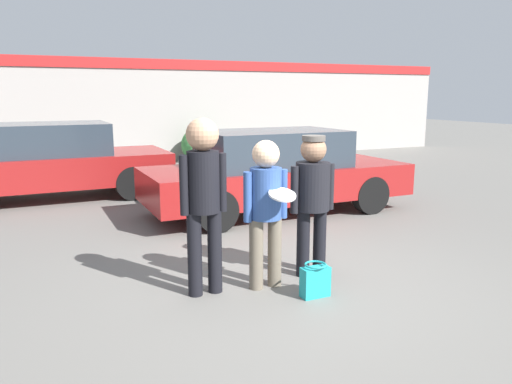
{
  "coord_description": "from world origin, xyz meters",
  "views": [
    {
      "loc": [
        -2.51,
        -4.7,
        2.07
      ],
      "look_at": [
        -0.25,
        0.16,
        1.01
      ],
      "focal_mm": 35.0,
      "sensor_mm": 36.0,
      "label": 1
    }
  ],
  "objects_px": {
    "parked_car_far": "(51,161)",
    "shrub": "(198,145)",
    "person_middle_with_frisbee": "(266,203)",
    "person_right": "(313,192)",
    "parked_car_near": "(276,171)",
    "person_left": "(204,190)",
    "handbag": "(315,281)"
  },
  "relations": [
    {
      "from": "person_left",
      "to": "person_middle_with_frisbee",
      "type": "bearing_deg",
      "value": -9.46
    },
    {
      "from": "person_middle_with_frisbee",
      "to": "person_right",
      "type": "distance_m",
      "value": 0.66
    },
    {
      "from": "parked_car_near",
      "to": "parked_car_far",
      "type": "bearing_deg",
      "value": 139.71
    },
    {
      "from": "person_right",
      "to": "handbag",
      "type": "distance_m",
      "value": 1.03
    },
    {
      "from": "person_left",
      "to": "person_right",
      "type": "relative_size",
      "value": 1.14
    },
    {
      "from": "parked_car_near",
      "to": "shrub",
      "type": "relative_size",
      "value": 4.38
    },
    {
      "from": "parked_car_far",
      "to": "handbag",
      "type": "relative_size",
      "value": 12.68
    },
    {
      "from": "person_middle_with_frisbee",
      "to": "parked_car_far",
      "type": "xyz_separation_m",
      "value": [
        -1.81,
        6.05,
        -0.19
      ]
    },
    {
      "from": "parked_car_far",
      "to": "parked_car_near",
      "type": "bearing_deg",
      "value": -40.29
    },
    {
      "from": "person_left",
      "to": "parked_car_near",
      "type": "xyz_separation_m",
      "value": [
        2.35,
        2.97,
        -0.38
      ]
    },
    {
      "from": "parked_car_far",
      "to": "shrub",
      "type": "bearing_deg",
      "value": 41.77
    },
    {
      "from": "person_middle_with_frisbee",
      "to": "parked_car_near",
      "type": "relative_size",
      "value": 0.35
    },
    {
      "from": "person_left",
      "to": "person_right",
      "type": "distance_m",
      "value": 1.31
    },
    {
      "from": "person_left",
      "to": "parked_car_near",
      "type": "distance_m",
      "value": 3.81
    },
    {
      "from": "person_middle_with_frisbee",
      "to": "shrub",
      "type": "height_order",
      "value": "person_middle_with_frisbee"
    },
    {
      "from": "person_middle_with_frisbee",
      "to": "person_right",
      "type": "xyz_separation_m",
      "value": [
        0.65,
        0.13,
        0.03
      ]
    },
    {
      "from": "parked_car_near",
      "to": "person_middle_with_frisbee",
      "type": "bearing_deg",
      "value": -118.82
    },
    {
      "from": "shrub",
      "to": "parked_car_near",
      "type": "bearing_deg",
      "value": -97.27
    },
    {
      "from": "person_left",
      "to": "handbag",
      "type": "height_order",
      "value": "person_left"
    },
    {
      "from": "parked_car_near",
      "to": "handbag",
      "type": "xyz_separation_m",
      "value": [
        -1.34,
        -3.53,
        -0.56
      ]
    },
    {
      "from": "person_left",
      "to": "parked_car_far",
      "type": "distance_m",
      "value": 6.07
    },
    {
      "from": "shrub",
      "to": "handbag",
      "type": "bearing_deg",
      "value": -102.04
    },
    {
      "from": "person_right",
      "to": "shrub",
      "type": "xyz_separation_m",
      "value": [
        1.92,
        9.84,
        -0.44
      ]
    },
    {
      "from": "parked_car_far",
      "to": "person_right",
      "type": "bearing_deg",
      "value": -67.42
    },
    {
      "from": "person_left",
      "to": "person_middle_with_frisbee",
      "type": "height_order",
      "value": "person_left"
    },
    {
      "from": "parked_car_far",
      "to": "handbag",
      "type": "xyz_separation_m",
      "value": [
        2.16,
        -6.5,
        -0.58
      ]
    },
    {
      "from": "parked_car_near",
      "to": "handbag",
      "type": "height_order",
      "value": "parked_car_near"
    },
    {
      "from": "person_left",
      "to": "person_middle_with_frisbee",
      "type": "distance_m",
      "value": 0.68
    },
    {
      "from": "person_middle_with_frisbee",
      "to": "person_left",
      "type": "bearing_deg",
      "value": 170.54
    },
    {
      "from": "parked_car_near",
      "to": "shrub",
      "type": "xyz_separation_m",
      "value": [
        0.88,
        6.89,
        -0.2
      ]
    },
    {
      "from": "person_left",
      "to": "parked_car_far",
      "type": "height_order",
      "value": "person_left"
    },
    {
      "from": "parked_car_far",
      "to": "shrub",
      "type": "xyz_separation_m",
      "value": [
        4.39,
        3.92,
        -0.23
      ]
    }
  ]
}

